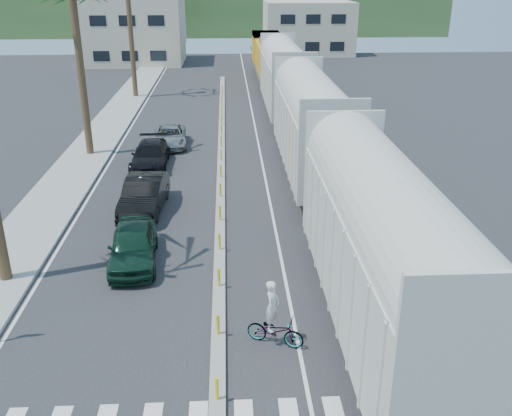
{
  "coord_description": "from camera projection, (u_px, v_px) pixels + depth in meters",
  "views": [
    {
      "loc": [
        0.42,
        -13.23,
        10.8
      ],
      "look_at": [
        1.51,
        7.9,
        2.0
      ],
      "focal_mm": 40.0,
      "sensor_mm": 36.0,
      "label": 1
    }
  ],
  "objects": [
    {
      "name": "car_third",
      "position": [
        150.0,
        155.0,
        33.71
      ],
      "size": [
        2.11,
        5.08,
        1.47
      ],
      "primitive_type": "imported",
      "rotation": [
        0.0,
        0.0,
        0.01
      ],
      "color": "black",
      "rests_on": "ground"
    },
    {
      "name": "sidewalk",
      "position": [
        97.0,
        141.0,
        38.94
      ],
      "size": [
        3.0,
        90.0,
        0.15
      ],
      "primitive_type": "cube",
      "color": "gray",
      "rests_on": "ground"
    },
    {
      "name": "freight_train",
      "position": [
        299.0,
        105.0,
        36.27
      ],
      "size": [
        3.0,
        60.94,
        5.85
      ],
      "color": "beige",
      "rests_on": "ground"
    },
    {
      "name": "cyclist",
      "position": [
        275.0,
        325.0,
        17.61
      ],
      "size": [
        1.96,
        2.3,
        2.23
      ],
      "rotation": [
        0.0,
        0.0,
        1.17
      ],
      "color": "#9EA0A5",
      "rests_on": "ground"
    },
    {
      "name": "car_lead",
      "position": [
        133.0,
        245.0,
        22.56
      ],
      "size": [
        2.55,
        4.82,
        1.54
      ],
      "primitive_type": "imported",
      "rotation": [
        0.0,
        0.0,
        0.08
      ],
      "color": "#103021",
      "rests_on": "ground"
    },
    {
      "name": "buildings",
      "position": [
        177.0,
        21.0,
        80.42
      ],
      "size": [
        38.0,
        27.0,
        10.0
      ],
      "color": "#B6AB90",
      "rests_on": "ground"
    },
    {
      "name": "median",
      "position": [
        221.0,
        162.0,
        34.7
      ],
      "size": [
        0.45,
        60.0,
        0.85
      ],
      "color": "gray",
      "rests_on": "ground"
    },
    {
      "name": "ground",
      "position": [
        218.0,
        379.0,
        16.32
      ],
      "size": [
        140.0,
        140.0,
        0.0
      ],
      "primitive_type": "plane",
      "color": "#28282B",
      "rests_on": "ground"
    },
    {
      "name": "car_rear",
      "position": [
        170.0,
        136.0,
        37.97
      ],
      "size": [
        2.77,
        4.86,
        1.26
      ],
      "primitive_type": "imported",
      "rotation": [
        0.0,
        0.0,
        0.07
      ],
      "color": "#96999B",
      "rests_on": "ground"
    },
    {
      "name": "car_second",
      "position": [
        144.0,
        195.0,
        27.51
      ],
      "size": [
        2.32,
        5.25,
        1.66
      ],
      "primitive_type": "imported",
      "rotation": [
        0.0,
        0.0,
        -0.06
      ],
      "color": "black",
      "rests_on": "ground"
    },
    {
      "name": "lane_markings",
      "position": [
        190.0,
        141.0,
        39.27
      ],
      "size": [
        9.42,
        90.0,
        0.01
      ],
      "color": "silver",
      "rests_on": "ground"
    },
    {
      "name": "rails",
      "position": [
        289.0,
        128.0,
        42.37
      ],
      "size": [
        1.56,
        100.0,
        0.06
      ],
      "color": "black",
      "rests_on": "ground"
    }
  ]
}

